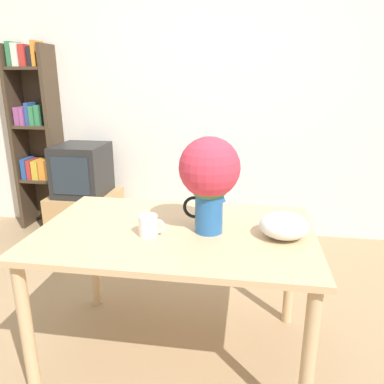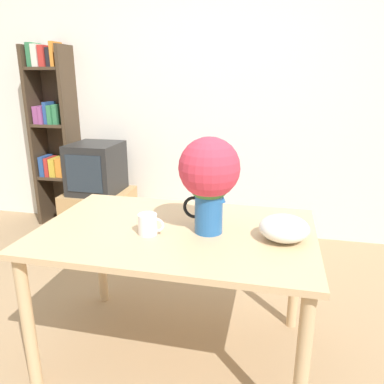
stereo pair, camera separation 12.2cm
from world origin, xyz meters
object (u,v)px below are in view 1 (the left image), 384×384
object	(u,v)px
white_bowl	(284,226)
tv_set	(82,170)
flower_vase	(209,175)
coffee_mug	(149,225)

from	to	relation	value
white_bowl	tv_set	size ratio (longest dim) A/B	0.50
flower_vase	coffee_mug	distance (m)	0.38
white_bowl	tv_set	xyz separation A→B (m)	(-1.66, 1.38, -0.12)
coffee_mug	white_bowl	size ratio (longest dim) A/B	0.55
flower_vase	white_bowl	size ratio (longest dim) A/B	2.02
white_bowl	flower_vase	bearing A→B (deg)	177.99
flower_vase	coffee_mug	bearing A→B (deg)	-161.42
coffee_mug	tv_set	xyz separation A→B (m)	(-1.02, 1.46, -0.12)
tv_set	coffee_mug	bearing A→B (deg)	-55.13
flower_vase	white_bowl	bearing A→B (deg)	-2.01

